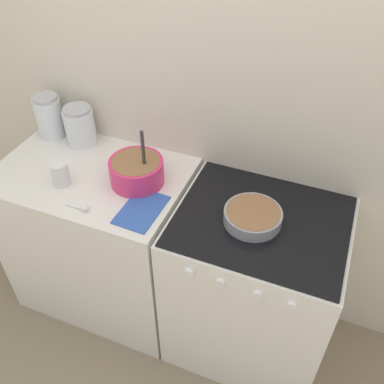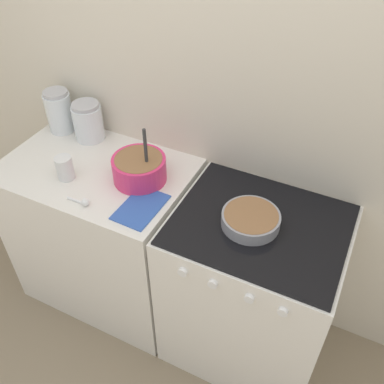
{
  "view_description": "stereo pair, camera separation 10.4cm",
  "coord_description": "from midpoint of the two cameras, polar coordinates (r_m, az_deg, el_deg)",
  "views": [
    {
      "loc": [
        0.6,
        -1.01,
        2.24
      ],
      "look_at": [
        0.07,
        0.32,
        0.99
      ],
      "focal_mm": 40.0,
      "sensor_mm": 36.0,
      "label": 1
    },
    {
      "loc": [
        0.7,
        -0.96,
        2.24
      ],
      "look_at": [
        0.07,
        0.32,
        0.99
      ],
      "focal_mm": 40.0,
      "sensor_mm": 36.0,
      "label": 2
    }
  ],
  "objects": [
    {
      "name": "ground_plane",
      "position": [
        2.53,
        -3.63,
        -21.12
      ],
      "size": [
        12.0,
        12.0,
        0.0
      ],
      "primitive_type": "plane",
      "color": "gray"
    },
    {
      "name": "wall_back",
      "position": [
        2.04,
        3.93,
        10.65
      ],
      "size": [
        4.87,
        0.05,
        2.4
      ],
      "color": "beige",
      "rests_on": "ground_plane"
    },
    {
      "name": "countertop_cabinet",
      "position": [
        2.46,
        -10.16,
        -5.53
      ],
      "size": [
        0.94,
        0.63,
        0.94
      ],
      "color": "silver",
      "rests_on": "ground_plane"
    },
    {
      "name": "stove",
      "position": [
        2.21,
        9.17,
        -12.77
      ],
      "size": [
        0.76,
        0.64,
        0.94
      ],
      "color": "white",
      "rests_on": "ground_plane"
    },
    {
      "name": "mixing_bowl",
      "position": [
        2.01,
        -5.58,
        3.22
      ],
      "size": [
        0.25,
        0.25,
        0.29
      ],
      "color": "#E0336B",
      "rests_on": "countertop_cabinet"
    },
    {
      "name": "baking_pan",
      "position": [
        1.82,
        9.46,
        -3.64
      ],
      "size": [
        0.25,
        0.25,
        0.06
      ],
      "color": "gray",
      "rests_on": "stove"
    },
    {
      "name": "storage_jar_left",
      "position": [
        2.43,
        -16.02,
        9.99
      ],
      "size": [
        0.14,
        0.14,
        0.23
      ],
      "color": "silver",
      "rests_on": "countertop_cabinet"
    },
    {
      "name": "storage_jar_middle",
      "position": [
        2.33,
        -12.39,
        8.87
      ],
      "size": [
        0.16,
        0.16,
        0.21
      ],
      "color": "silver",
      "rests_on": "countertop_cabinet"
    },
    {
      "name": "tin_can",
      "position": [
        2.09,
        -15.25,
        3.09
      ],
      "size": [
        0.08,
        0.08,
        0.12
      ],
      "color": "silver",
      "rests_on": "countertop_cabinet"
    },
    {
      "name": "recipe_page",
      "position": [
        1.9,
        -5.28,
        -2.07
      ],
      "size": [
        0.17,
        0.26,
        0.01
      ],
      "color": "#3359B2",
      "rests_on": "countertop_cabinet"
    },
    {
      "name": "measuring_spoon",
      "position": [
        1.94,
        -12.84,
        -1.33
      ],
      "size": [
        0.12,
        0.04,
        0.04
      ],
      "color": "white",
      "rests_on": "countertop_cabinet"
    }
  ]
}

